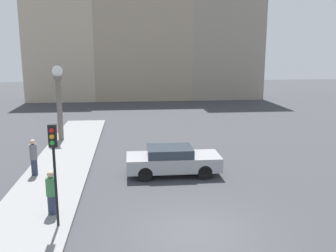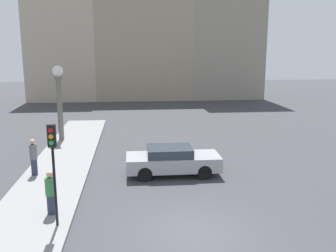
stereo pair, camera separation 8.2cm
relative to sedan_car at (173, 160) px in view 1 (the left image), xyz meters
The scene contains 8 objects.
ground_plane 6.05m from the sedan_car, 89.40° to the right, with size 120.00×120.00×0.00m, color #38383D.
sidewalk_corner 6.48m from the sedan_car, 151.99° to the left, with size 3.11×22.07×0.13m, color gray.
building_row 29.24m from the sedan_car, 88.35° to the left, with size 27.90×5.00×17.25m.
sedan_car is the anchor object (origin of this frame).
traffic_light_near 7.22m from the sedan_car, 131.03° to the right, with size 0.26×0.24×3.55m.
street_clock 10.07m from the sedan_car, 132.03° to the left, with size 0.77×0.45×4.94m.
pedestrian_green_hoodie 6.52m from the sedan_car, 139.13° to the right, with size 0.40×0.40×1.65m.
pedestrian_grey_jacket 6.65m from the sedan_car, behind, with size 0.34×0.34×1.76m.
Camera 1 is at (-2.08, -11.47, 6.11)m, focal length 40.00 mm.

